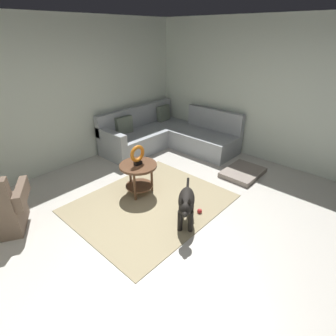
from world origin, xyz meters
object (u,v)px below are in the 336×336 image
object	(u,v)px
sectional_couch	(167,136)
dog	(186,203)
side_table	(138,171)
torus_sculpture	(137,155)
dog_bed_mat	(243,172)
dog_toy_ball	(200,211)

from	to	relation	value
sectional_couch	dog	size ratio (longest dim) A/B	3.13
sectional_couch	side_table	world-z (taller)	sectional_couch
torus_sculpture	sectional_couch	bearing A→B (deg)	29.12
sectional_couch	dog_bed_mat	bearing A→B (deg)	-90.16
sectional_couch	dog	distance (m)	2.79
side_table	dog_bed_mat	distance (m)	2.03
side_table	dog_toy_ball	size ratio (longest dim) A/B	8.15
side_table	dog	size ratio (longest dim) A/B	0.83
sectional_couch	dog_bed_mat	world-z (taller)	sectional_couch
sectional_couch	torus_sculpture	size ratio (longest dim) A/B	6.90
dog_toy_ball	sectional_couch	bearing A→B (deg)	53.39
side_table	torus_sculpture	size ratio (longest dim) A/B	1.84
side_table	torus_sculpture	world-z (taller)	torus_sculpture
side_table	dog	xyz separation A→B (m)	(-0.12, -1.08, -0.04)
torus_sculpture	dog_toy_ball	world-z (taller)	torus_sculpture
sectional_couch	torus_sculpture	xyz separation A→B (m)	(-1.75, -0.98, 0.42)
torus_sculpture	dog_bed_mat	world-z (taller)	torus_sculpture
side_table	dog	world-z (taller)	dog
torus_sculpture	dog	distance (m)	1.14
side_table	sectional_couch	bearing A→B (deg)	29.12
dog_bed_mat	dog	xyz separation A→B (m)	(-1.87, -0.12, 0.33)
side_table	dog_bed_mat	xyz separation A→B (m)	(1.75, -0.97, -0.37)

